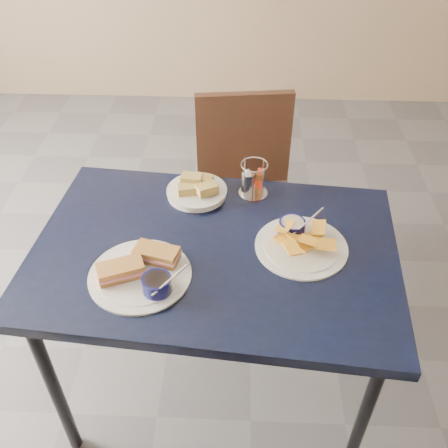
{
  "coord_description": "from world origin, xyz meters",
  "views": [
    {
      "loc": [
        -0.06,
        -1.31,
        1.89
      ],
      "look_at": [
        -0.12,
        -0.07,
        0.82
      ],
      "focal_mm": 40.0,
      "sensor_mm": 36.0,
      "label": 1
    }
  ],
  "objects_px": {
    "condiment_caddy": "(252,181)",
    "sandwich_plate": "(142,271)",
    "chair_far": "(247,182)",
    "bread_basket": "(197,190)",
    "dining_table": "(215,262)",
    "plantain_plate": "(299,240)"
  },
  "relations": [
    {
      "from": "dining_table",
      "to": "condiment_caddy",
      "type": "distance_m",
      "value": 0.35
    },
    {
      "from": "sandwich_plate",
      "to": "bread_basket",
      "type": "height_order",
      "value": "sandwich_plate"
    },
    {
      "from": "dining_table",
      "to": "sandwich_plate",
      "type": "bearing_deg",
      "value": -147.19
    },
    {
      "from": "dining_table",
      "to": "bread_basket",
      "type": "height_order",
      "value": "bread_basket"
    },
    {
      "from": "dining_table",
      "to": "chair_far",
      "type": "bearing_deg",
      "value": 80.69
    },
    {
      "from": "bread_basket",
      "to": "dining_table",
      "type": "bearing_deg",
      "value": -74.23
    },
    {
      "from": "dining_table",
      "to": "bread_basket",
      "type": "xyz_separation_m",
      "value": [
        -0.08,
        0.29,
        0.09
      ]
    },
    {
      "from": "chair_far",
      "to": "condiment_caddy",
      "type": "distance_m",
      "value": 0.47
    },
    {
      "from": "bread_basket",
      "to": "condiment_caddy",
      "type": "relative_size",
      "value": 1.64
    },
    {
      "from": "chair_far",
      "to": "sandwich_plate",
      "type": "bearing_deg",
      "value": -111.68
    },
    {
      "from": "dining_table",
      "to": "plantain_plate",
      "type": "relative_size",
      "value": 4.14
    },
    {
      "from": "chair_far",
      "to": "plantain_plate",
      "type": "relative_size",
      "value": 3.0
    },
    {
      "from": "chair_far",
      "to": "plantain_plate",
      "type": "distance_m",
      "value": 0.72
    },
    {
      "from": "sandwich_plate",
      "to": "bread_basket",
      "type": "bearing_deg",
      "value": 72.52
    },
    {
      "from": "dining_table",
      "to": "sandwich_plate",
      "type": "relative_size",
      "value": 3.92
    },
    {
      "from": "bread_basket",
      "to": "condiment_caddy",
      "type": "height_order",
      "value": "condiment_caddy"
    },
    {
      "from": "plantain_plate",
      "to": "condiment_caddy",
      "type": "xyz_separation_m",
      "value": [
        -0.15,
        0.28,
        0.04
      ]
    },
    {
      "from": "chair_far",
      "to": "bread_basket",
      "type": "bearing_deg",
      "value": -115.91
    },
    {
      "from": "condiment_caddy",
      "to": "sandwich_plate",
      "type": "bearing_deg",
      "value": -127.49
    },
    {
      "from": "dining_table",
      "to": "condiment_caddy",
      "type": "bearing_deg",
      "value": 67.77
    },
    {
      "from": "dining_table",
      "to": "bread_basket",
      "type": "bearing_deg",
      "value": 105.77
    },
    {
      "from": "dining_table",
      "to": "chair_far",
      "type": "height_order",
      "value": "chair_far"
    }
  ]
}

